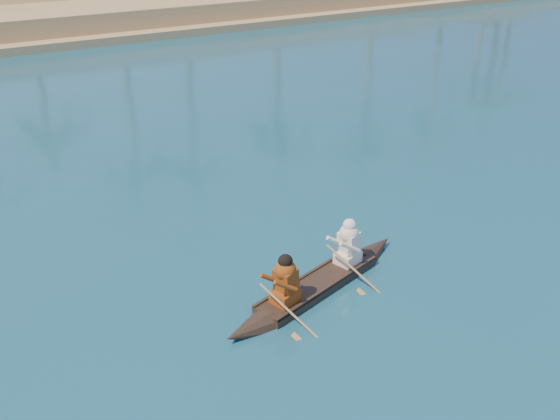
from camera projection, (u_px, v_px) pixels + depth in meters
ground at (234, 328)px, 9.83m from camera, size 160.00×160.00×0.00m
canoe at (318, 277)px, 10.74m from camera, size 4.31×1.73×1.19m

